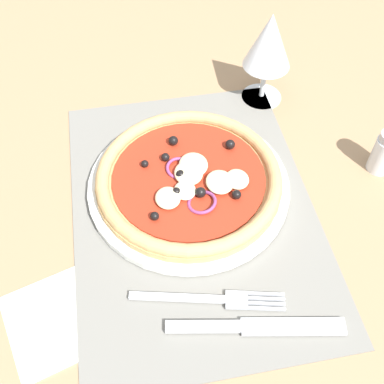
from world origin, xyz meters
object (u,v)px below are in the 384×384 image
Objects in this scene: fork at (216,299)px; plate at (189,185)px; napkin at (54,321)px; wine_glass at (269,43)px; knife at (258,327)px; pizza at (189,178)px; pepper_shaker at (384,152)px.

plate is at bearing 103.62° from fork.
wine_glass is at bearing 134.44° from napkin.
napkin is at bearing 177.50° from knife.
plate is 16.90cm from fork.
wine_glass is at bearing 138.38° from pizza.
wine_glass is at bearing 79.32° from fork.
pizza reaches higher than fork.
pizza is 1.40× the size of fork.
plate is 1.53× the size of fork.
pepper_shaker is at bearing 50.99° from knife.
pepper_shaker reaches higher than pizza.
knife reaches higher than napkin.
pizza is at bearing 130.79° from napkin.
fork is 1.20× the size of wine_glass.
wine_glass reaches higher than pepper_shaker.
wine_glass reaches higher than napkin.
pepper_shaker is (-14.90, 45.46, 3.07)cm from napkin.
plate is at bearing -92.14° from pepper_shaker.
napkin is at bearing -71.85° from pepper_shaker.
pizza is at bearing -92.02° from pepper_shaker.
wine_glass reaches higher than plate.
pepper_shaker is (0.96, 27.08, 0.66)cm from pizza.
knife is at bearing 10.69° from plate.
pepper_shaker reaches higher than fork.
pizza is at bearing 103.41° from fork.
wine_glass reaches higher than pizza.
pepper_shaker reaches higher than napkin.
knife is 40.46cm from wine_glass.
plate is 24.32cm from wine_glass.
napkin is (-5.05, -22.28, -0.47)cm from knife.
wine_glass is 2.22× the size of pepper_shaker.
plate is 4.07× the size of pepper_shaker.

